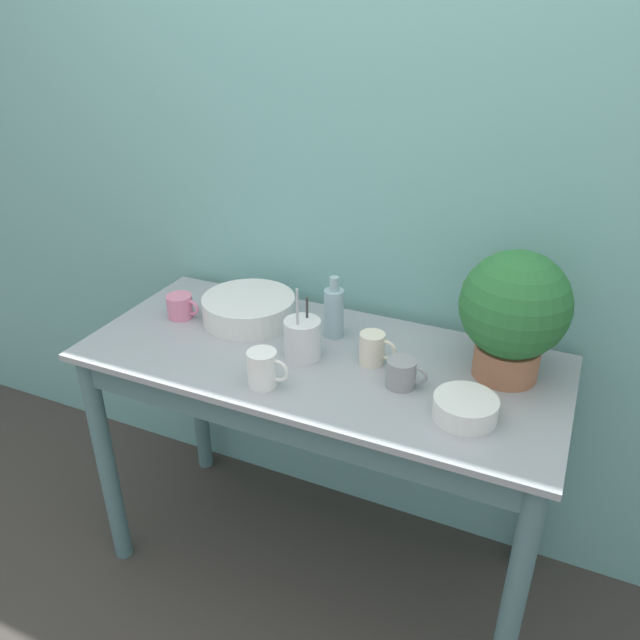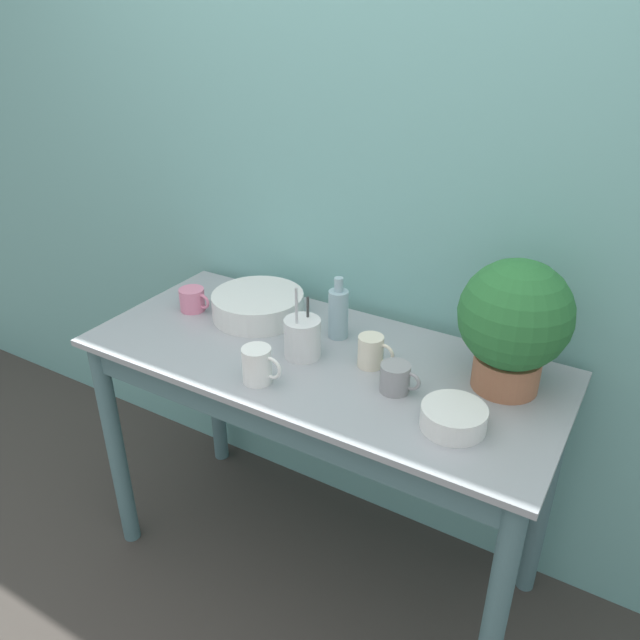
% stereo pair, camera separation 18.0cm
% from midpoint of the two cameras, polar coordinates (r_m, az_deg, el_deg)
% --- Properties ---
extents(ground_plane, '(12.00, 12.00, 0.00)m').
position_cam_midpoint_polar(ground_plane, '(2.25, -2.07, -26.35)').
color(ground_plane, '#3D3833').
extents(wall_back, '(6.00, 0.05, 2.40)m').
position_cam_midpoint_polar(wall_back, '(2.03, 8.06, 9.61)').
color(wall_back, '#70ADA8').
rests_on(wall_back, ground_plane).
extents(counter_table, '(1.43, 0.64, 0.86)m').
position_cam_midpoint_polar(counter_table, '(1.94, 2.30, -8.02)').
color(counter_table, slate).
rests_on(counter_table, ground_plane).
extents(potted_plant, '(0.30, 0.30, 0.37)m').
position_cam_midpoint_polar(potted_plant, '(1.72, 20.24, -0.18)').
color(potted_plant, '#A36647').
rests_on(potted_plant, counter_table).
extents(bowl_wash_large, '(0.30, 0.30, 0.08)m').
position_cam_midpoint_polar(bowl_wash_large, '(2.07, -3.22, 1.30)').
color(bowl_wash_large, silver).
rests_on(bowl_wash_large, counter_table).
extents(bottle_tall, '(0.06, 0.06, 0.20)m').
position_cam_midpoint_polar(bottle_tall, '(1.93, 4.36, 0.61)').
color(bottle_tall, '#93B2BC').
rests_on(bottle_tall, counter_table).
extents(mug_grey, '(0.11, 0.08, 0.08)m').
position_cam_midpoint_polar(mug_grey, '(1.71, 9.98, -5.34)').
color(mug_grey, gray).
rests_on(mug_grey, counter_table).
extents(mug_white, '(0.12, 0.08, 0.10)m').
position_cam_midpoint_polar(mug_white, '(1.72, -2.73, -4.23)').
color(mug_white, white).
rests_on(mug_white, counter_table).
extents(mug_pink, '(0.12, 0.08, 0.08)m').
position_cam_midpoint_polar(mug_pink, '(2.14, -9.22, 1.80)').
color(mug_pink, pink).
rests_on(mug_pink, counter_table).
extents(mug_cream, '(0.11, 0.07, 0.09)m').
position_cam_midpoint_polar(mug_cream, '(1.80, 7.60, -2.94)').
color(mug_cream, beige).
rests_on(mug_cream, counter_table).
extents(bowl_small_enamel_white, '(0.16, 0.16, 0.06)m').
position_cam_midpoint_polar(bowl_small_enamel_white, '(1.61, 15.32, -8.70)').
color(bowl_small_enamel_white, silver).
rests_on(bowl_small_enamel_white, counter_table).
extents(utensil_cup, '(0.11, 0.11, 0.23)m').
position_cam_midpoint_polar(utensil_cup, '(1.83, 1.20, -1.71)').
color(utensil_cup, silver).
rests_on(utensil_cup, counter_table).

